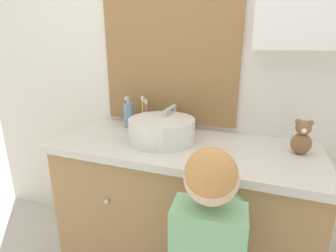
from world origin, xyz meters
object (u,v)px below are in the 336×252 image
sink_basin (163,129)px  teddy_bear (302,138)px  soap_dispenser (129,115)px  toothbrush_holder (145,121)px

sink_basin → teddy_bear: 0.63m
soap_dispenser → teddy_bear: soap_dispenser is taller
sink_basin → soap_dispenser: size_ratio=2.13×
sink_basin → teddy_bear: (0.63, 0.05, 0.02)m
sink_basin → toothbrush_holder: toothbrush_holder is taller
teddy_bear → soap_dispenser: bearing=174.4°
toothbrush_holder → soap_dispenser: size_ratio=1.03×
teddy_bear → sink_basin: bearing=-175.2°
toothbrush_holder → teddy_bear: bearing=-8.1°
toothbrush_holder → soap_dispenser: 0.10m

